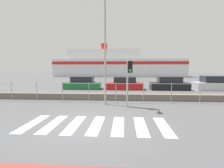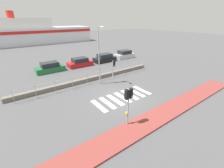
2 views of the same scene
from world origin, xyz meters
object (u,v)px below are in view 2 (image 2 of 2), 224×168
object	(u,v)px
ferry_boat	(28,34)
parked_car_red	(80,63)
parked_car_silver	(124,55)
traffic_light_far	(114,67)
traffic_light_near	(129,98)
parked_car_green	(50,68)
parked_car_black	(105,58)
streetlamp	(100,50)

from	to	relation	value
ferry_boat	parked_car_red	world-z (taller)	ferry_boat
parked_car_red	parked_car_silver	world-z (taller)	parked_car_silver
traffic_light_far	traffic_light_near	bearing A→B (deg)	-119.33
parked_car_green	parked_car_black	world-z (taller)	parked_car_black
traffic_light_near	parked_car_green	size ratio (longest dim) A/B	0.73
traffic_light_near	traffic_light_far	world-z (taller)	traffic_light_near
ferry_boat	parked_car_silver	size ratio (longest dim) A/B	8.91
streetlamp	parked_car_red	distance (m)	8.93
traffic_light_far	streetlamp	distance (m)	2.53
ferry_boat	parked_car_green	world-z (taller)	ferry_boat
streetlamp	ferry_boat	world-z (taller)	ferry_boat
streetlamp	parked_car_green	xyz separation A→B (m)	(-3.40, 8.16, -3.40)
traffic_light_near	traffic_light_far	distance (m)	7.81
parked_car_black	parked_car_silver	bearing A→B (deg)	0.00
traffic_light_near	streetlamp	bearing A→B (deg)	72.32
parked_car_green	parked_car_black	size ratio (longest dim) A/B	0.99
ferry_boat	parked_car_black	distance (m)	30.45
ferry_boat	parked_car_silver	bearing A→B (deg)	-68.36
traffic_light_far	parked_car_black	size ratio (longest dim) A/B	0.69
traffic_light_near	streetlamp	size ratio (longest dim) A/B	0.44
parked_car_red	parked_car_silver	xyz separation A→B (m)	(9.33, 0.00, 0.06)
streetlamp	parked_car_green	bearing A→B (deg)	112.62
traffic_light_near	parked_car_red	distance (m)	15.97
parked_car_red	parked_car_black	world-z (taller)	parked_car_black
parked_car_red	parked_car_silver	bearing A→B (deg)	0.00
ferry_boat	parked_car_green	distance (m)	29.70
parked_car_green	parked_car_red	distance (m)	4.65
traffic_light_near	parked_car_silver	distance (m)	20.22
parked_car_green	parked_car_black	distance (m)	9.39
ferry_boat	parked_car_red	bearing A→B (deg)	-85.40
parked_car_black	traffic_light_near	bearing A→B (deg)	-118.27
ferry_boat	parked_car_green	size ratio (longest dim) A/B	8.86
traffic_light_near	parked_car_green	xyz separation A→B (m)	(-1.07, 15.47, -1.66)
parked_car_black	ferry_boat	bearing A→B (deg)	103.55
traffic_light_far	ferry_boat	world-z (taller)	ferry_boat
parked_car_black	streetlamp	bearing A→B (deg)	-126.28
traffic_light_far	parked_car_red	size ratio (longest dim) A/B	0.70
traffic_light_near	parked_car_silver	bearing A→B (deg)	50.15
streetlamp	parked_car_black	world-z (taller)	streetlamp
traffic_light_near	ferry_boat	xyz separation A→B (m)	(1.21, 44.98, 0.81)
traffic_light_far	ferry_boat	size ratio (longest dim) A/B	0.08
streetlamp	parked_car_black	distance (m)	10.68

